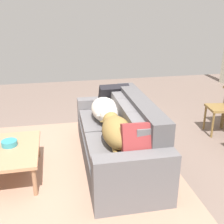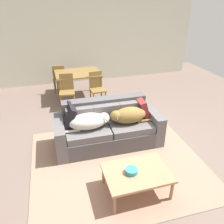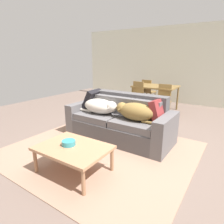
# 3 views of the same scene
# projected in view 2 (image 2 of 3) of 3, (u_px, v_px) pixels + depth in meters

# --- Properties ---
(ground_plane) EXTENTS (10.00, 10.00, 0.00)m
(ground_plane) POSITION_uv_depth(u_px,v_px,m) (116.00, 141.00, 4.94)
(ground_plane) COLOR #746056
(back_partition) EXTENTS (8.00, 0.12, 2.70)m
(back_partition) POSITION_uv_depth(u_px,v_px,m) (81.00, 42.00, 7.71)
(back_partition) COLOR beige
(back_partition) RESTS_ON ground
(area_rug) EXTENTS (3.17, 2.83, 0.01)m
(area_rug) POSITION_uv_depth(u_px,v_px,m) (117.00, 162.00, 4.32)
(area_rug) COLOR #A17B65
(area_rug) RESTS_ON ground
(couch) EXTENTS (2.16, 0.93, 0.91)m
(couch) POSITION_uv_depth(u_px,v_px,m) (108.00, 128.00, 4.74)
(couch) COLOR #4E4B4D
(couch) RESTS_ON ground
(dog_on_left_cushion) EXTENTS (0.92, 0.41, 0.30)m
(dog_on_left_cushion) POSITION_uv_depth(u_px,v_px,m) (90.00, 121.00, 4.40)
(dog_on_left_cushion) COLOR beige
(dog_on_left_cushion) RESTS_ON couch
(dog_on_right_cushion) EXTENTS (0.85, 0.37, 0.32)m
(dog_on_right_cushion) POSITION_uv_depth(u_px,v_px,m) (128.00, 115.00, 4.58)
(dog_on_right_cushion) COLOR olive
(dog_on_right_cushion) RESTS_ON couch
(throw_pillow_by_left_arm) EXTENTS (0.33, 0.47, 0.47)m
(throw_pillow_by_left_arm) POSITION_uv_depth(u_px,v_px,m) (68.00, 116.00, 4.45)
(throw_pillow_by_left_arm) COLOR black
(throw_pillow_by_left_arm) RESTS_ON couch
(throw_pillow_by_right_arm) EXTENTS (0.26, 0.43, 0.43)m
(throw_pillow_by_right_arm) POSITION_uv_depth(u_px,v_px,m) (142.00, 108.00, 4.82)
(throw_pillow_by_right_arm) COLOR maroon
(throw_pillow_by_right_arm) RESTS_ON couch
(coffee_table) EXTENTS (1.00, 0.73, 0.40)m
(coffee_table) POSITION_uv_depth(u_px,v_px,m) (137.00, 174.00, 3.54)
(coffee_table) COLOR tan
(coffee_table) RESTS_ON ground
(bowl_on_coffee_table) EXTENTS (0.20, 0.20, 0.07)m
(bowl_on_coffee_table) POSITION_uv_depth(u_px,v_px,m) (132.00, 171.00, 3.49)
(bowl_on_coffee_table) COLOR teal
(bowl_on_coffee_table) RESTS_ON coffee_table
(dining_table) EXTENTS (1.27, 0.95, 0.77)m
(dining_table) POSITION_uv_depth(u_px,v_px,m) (78.00, 75.00, 6.66)
(dining_table) COLOR olive
(dining_table) RESTS_ON ground
(dining_chair_near_left) EXTENTS (0.45, 0.45, 0.92)m
(dining_chair_near_left) POSITION_uv_depth(u_px,v_px,m) (67.00, 89.00, 6.17)
(dining_chair_near_left) COLOR olive
(dining_chair_near_left) RESTS_ON ground
(dining_chair_near_right) EXTENTS (0.43, 0.43, 0.90)m
(dining_chair_near_right) POSITION_uv_depth(u_px,v_px,m) (97.00, 87.00, 6.41)
(dining_chair_near_right) COLOR olive
(dining_chair_near_right) RESTS_ON ground
(dining_chair_far_left) EXTENTS (0.44, 0.44, 0.88)m
(dining_chair_far_left) POSITION_uv_depth(u_px,v_px,m) (59.00, 77.00, 7.13)
(dining_chair_far_left) COLOR olive
(dining_chair_far_left) RESTS_ON ground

